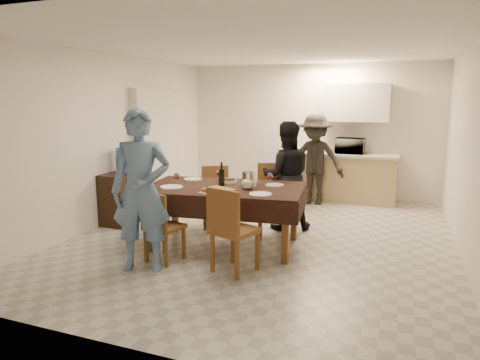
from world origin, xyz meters
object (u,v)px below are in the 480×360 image
(person_near, at_px, (141,191))
(person_kitchen, at_px, (315,160))
(water_pitcher, at_px, (248,181))
(savoury_tart, at_px, (219,191))
(dining_table, at_px, (224,189))
(microwave, at_px, (350,146))
(console, at_px, (126,197))
(person_far, at_px, (286,176))
(water_jug, at_px, (124,160))
(wine_bottle, at_px, (222,174))

(person_near, height_order, person_kitchen, person_near)
(person_near, bearing_deg, person_kitchen, 53.97)
(water_pitcher, height_order, savoury_tart, water_pitcher)
(dining_table, bearing_deg, microwave, 61.98)
(person_kitchen, bearing_deg, person_near, -107.44)
(console, xyz_separation_m, person_near, (1.35, -1.57, 0.51))
(person_near, xyz_separation_m, person_far, (1.10, 2.10, -0.11))
(water_pitcher, distance_m, person_kitchen, 2.82)
(water_jug, bearing_deg, console, -90.00)
(water_pitcher, bearing_deg, savoury_tart, -127.15)
(person_far, bearing_deg, microwave, -129.04)
(water_jug, relative_size, person_kitchen, 0.23)
(dining_table, relative_size, water_jug, 5.70)
(savoury_tart, bearing_deg, person_kitchen, 80.13)
(person_near, bearing_deg, console, 112.09)
(microwave, relative_size, person_far, 0.33)
(wine_bottle, height_order, person_far, person_far)
(console, xyz_separation_m, microwave, (3.12, 2.69, 0.66))
(console, distance_m, water_pitcher, 2.37)
(wine_bottle, bearing_deg, person_kitchen, 75.59)
(water_jug, xyz_separation_m, savoury_tart, (2.00, -0.90, -0.16))
(person_near, relative_size, person_kitchen, 1.10)
(microwave, bearing_deg, savoury_tart, 72.67)
(savoury_tart, bearing_deg, microwave, 72.67)
(wine_bottle, xyz_separation_m, water_pitcher, (0.40, -0.10, -0.04))
(water_pitcher, relative_size, microwave, 0.43)
(dining_table, xyz_separation_m, water_pitcher, (0.35, -0.05, 0.15))
(water_jug, bearing_deg, person_far, 12.27)
(savoury_tart, distance_m, person_near, 0.94)
(dining_table, distance_m, person_far, 1.19)
(water_jug, height_order, person_kitchen, person_kitchen)
(water_jug, height_order, person_far, person_far)
(wine_bottle, distance_m, microwave, 3.40)
(wine_bottle, bearing_deg, water_jug, 165.80)
(console, height_order, water_jug, water_jug)
(dining_table, bearing_deg, person_far, 55.14)
(wine_bottle, xyz_separation_m, person_far, (0.60, 1.00, -0.15))
(dining_table, height_order, console, dining_table)
(wine_bottle, bearing_deg, person_far, 59.04)
(water_jug, xyz_separation_m, person_kitchen, (2.54, 2.24, -0.16))
(savoury_tart, xyz_separation_m, microwave, (1.12, 3.59, 0.23))
(water_pitcher, distance_m, person_near, 1.35)
(savoury_tart, bearing_deg, person_far, 72.53)
(wine_bottle, bearing_deg, person_near, -114.44)
(microwave, distance_m, person_near, 4.61)
(console, xyz_separation_m, savoury_tart, (2.00, -0.90, 0.43))
(person_near, relative_size, person_far, 1.14)
(microwave, relative_size, person_near, 0.29)
(water_pitcher, relative_size, person_kitchen, 0.14)
(console, xyz_separation_m, water_pitcher, (2.25, -0.57, 0.51))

